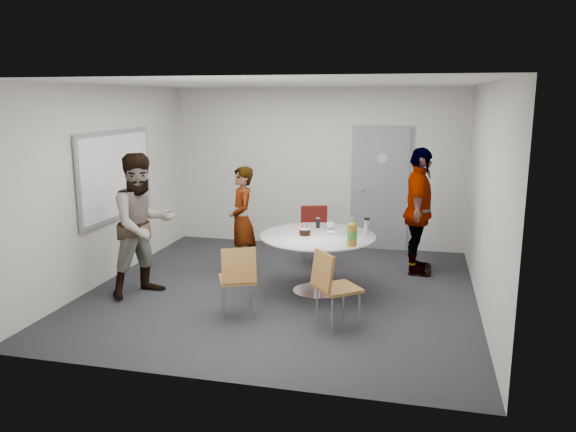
% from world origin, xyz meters
% --- Properties ---
extents(floor, '(5.00, 5.00, 0.00)m').
position_xyz_m(floor, '(0.00, 0.00, 0.00)').
color(floor, black).
rests_on(floor, ground).
extents(ceiling, '(5.00, 5.00, 0.00)m').
position_xyz_m(ceiling, '(0.00, 0.00, 2.70)').
color(ceiling, silver).
rests_on(ceiling, wall_back).
extents(wall_back, '(5.00, 0.00, 5.00)m').
position_xyz_m(wall_back, '(0.00, 2.50, 1.35)').
color(wall_back, beige).
rests_on(wall_back, floor).
extents(wall_left, '(0.00, 5.00, 5.00)m').
position_xyz_m(wall_left, '(-2.50, 0.00, 1.35)').
color(wall_left, beige).
rests_on(wall_left, floor).
extents(wall_right, '(0.00, 5.00, 5.00)m').
position_xyz_m(wall_right, '(2.50, 0.00, 1.35)').
color(wall_right, beige).
rests_on(wall_right, floor).
extents(wall_front, '(5.00, 0.00, 5.00)m').
position_xyz_m(wall_front, '(0.00, -2.50, 1.35)').
color(wall_front, beige).
rests_on(wall_front, floor).
extents(door, '(1.02, 0.17, 2.12)m').
position_xyz_m(door, '(1.10, 2.48, 1.03)').
color(door, gray).
rests_on(door, wall_back).
extents(whiteboard, '(0.04, 1.90, 1.25)m').
position_xyz_m(whiteboard, '(-2.46, 0.20, 1.45)').
color(whiteboard, gray).
rests_on(whiteboard, wall_left).
extents(table, '(1.50, 1.50, 1.13)m').
position_xyz_m(table, '(0.50, 0.05, 0.68)').
color(table, white).
rests_on(table, floor).
extents(chair_near_left, '(0.55, 0.57, 0.87)m').
position_xyz_m(chair_near_left, '(-0.27, -1.01, 0.53)').
color(chair_near_left, brown).
rests_on(chair_near_left, floor).
extents(chair_near_right, '(0.62, 0.61, 0.89)m').
position_xyz_m(chair_near_right, '(0.83, -1.07, 0.54)').
color(chair_near_right, brown).
rests_on(chair_near_right, floor).
extents(chair_far, '(0.54, 0.57, 0.90)m').
position_xyz_m(chair_far, '(0.19, 1.35, 0.55)').
color(chair_far, '#5E1812').
rests_on(chair_far, floor).
extents(person_main, '(0.59, 0.68, 1.57)m').
position_xyz_m(person_main, '(-0.76, 0.66, 0.78)').
color(person_main, '#A5C6EA').
rests_on(person_main, floor).
extents(person_left, '(1.09, 1.14, 1.85)m').
position_xyz_m(person_left, '(-1.71, -0.51, 0.92)').
color(person_left, white).
rests_on(person_left, floor).
extents(person_right, '(0.46, 1.08, 1.84)m').
position_xyz_m(person_right, '(1.73, 1.22, 0.92)').
color(person_right, black).
rests_on(person_right, floor).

